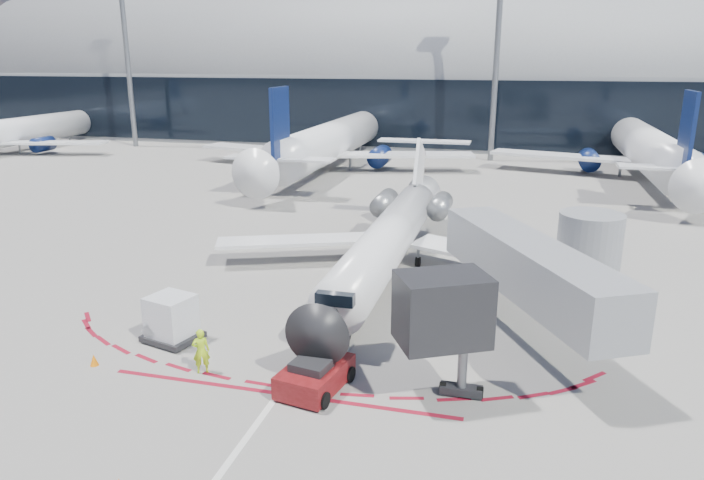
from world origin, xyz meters
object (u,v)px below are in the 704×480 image
(ramp_worker, at_px, (201,351))
(regional_jet, at_px, (391,235))
(pushback_tug, at_px, (315,375))
(uld_container, at_px, (172,319))

(ramp_worker, bearing_deg, regional_jet, -136.64)
(pushback_tug, bearing_deg, regional_jet, 100.26)
(regional_jet, bearing_deg, uld_container, -122.60)
(regional_jet, height_order, uld_container, regional_jet)
(ramp_worker, relative_size, uld_container, 0.71)
(regional_jet, xyz_separation_m, uld_container, (-7.64, -11.95, -1.22))
(pushback_tug, distance_m, uld_container, 7.95)
(regional_jet, relative_size, uld_container, 10.08)
(ramp_worker, xyz_separation_m, uld_container, (-2.70, 2.36, 0.11))
(uld_container, bearing_deg, ramp_worker, -26.49)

